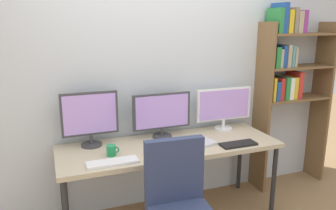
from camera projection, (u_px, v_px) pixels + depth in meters
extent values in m
cube|color=silver|center=(155.00, 75.00, 3.18)|extent=(4.36, 0.10, 2.60)
cube|color=tan|center=(170.00, 146.00, 2.93)|extent=(1.96, 0.68, 0.04)
cylinder|color=#262628|center=(274.00, 181.00, 3.08)|extent=(0.04, 0.04, 0.70)
cylinder|color=#262628|center=(63.00, 187.00, 2.97)|extent=(0.04, 0.04, 0.70)
cylinder|color=#262628|center=(240.00, 158.00, 3.60)|extent=(0.04, 0.04, 0.70)
cube|color=brown|center=(262.00, 109.00, 3.48)|extent=(0.03, 0.28, 1.80)
cube|color=brown|center=(321.00, 103.00, 3.75)|extent=(0.03, 0.28, 1.80)
cube|color=brown|center=(293.00, 98.00, 3.60)|extent=(0.76, 0.28, 0.02)
cube|color=brown|center=(296.00, 67.00, 3.51)|extent=(0.76, 0.28, 0.02)
cube|color=brown|center=(299.00, 34.00, 3.43)|extent=(0.76, 0.28, 0.02)
cube|color=gold|center=(269.00, 88.00, 3.45)|extent=(0.03, 0.22, 0.24)
cube|color=#1E4799|center=(272.00, 90.00, 3.47)|extent=(0.05, 0.22, 0.20)
cube|color=red|center=(276.00, 88.00, 3.49)|extent=(0.05, 0.22, 0.23)
cube|color=#287F3D|center=(282.00, 88.00, 3.50)|extent=(0.05, 0.22, 0.24)
cube|color=white|center=(285.00, 87.00, 3.52)|extent=(0.05, 0.22, 0.23)
cube|color=gold|center=(289.00, 87.00, 3.55)|extent=(0.05, 0.22, 0.23)
cube|color=red|center=(294.00, 84.00, 3.57)|extent=(0.06, 0.22, 0.28)
cube|color=#287F3D|center=(272.00, 57.00, 3.37)|extent=(0.06, 0.22, 0.21)
cube|color=tan|center=(275.00, 58.00, 3.39)|extent=(0.03, 0.22, 0.19)
cube|color=#1E4799|center=(278.00, 56.00, 3.41)|extent=(0.04, 0.22, 0.22)
cube|color=tan|center=(283.00, 56.00, 3.42)|extent=(0.04, 0.22, 0.23)
cube|color=teal|center=(287.00, 56.00, 3.44)|extent=(0.03, 0.22, 0.22)
cube|color=tan|center=(289.00, 57.00, 3.46)|extent=(0.03, 0.22, 0.20)
cube|color=#287F3D|center=(275.00, 21.00, 3.28)|extent=(0.05, 0.22, 0.25)
cube|color=#1E4799|center=(279.00, 18.00, 3.31)|extent=(0.05, 0.22, 0.30)
cube|color=gold|center=(284.00, 22.00, 3.33)|extent=(0.05, 0.22, 0.23)
cube|color=gray|center=(290.00, 21.00, 3.34)|extent=(0.04, 0.22, 0.25)
cube|color=tan|center=(294.00, 22.00, 3.36)|extent=(0.06, 0.22, 0.22)
cube|color=#8C338C|center=(298.00, 22.00, 3.39)|extent=(0.05, 0.22, 0.23)
cube|color=navy|center=(174.00, 170.00, 2.40)|extent=(0.44, 0.10, 0.48)
cylinder|color=#38383D|center=(92.00, 145.00, 2.89)|extent=(0.18, 0.18, 0.02)
cylinder|color=#38383D|center=(91.00, 139.00, 2.88)|extent=(0.03, 0.03, 0.08)
cube|color=#38383D|center=(90.00, 114.00, 2.83)|extent=(0.49, 0.03, 0.38)
cube|color=#B28CE5|center=(90.00, 114.00, 2.82)|extent=(0.45, 0.01, 0.34)
cylinder|color=#38383D|center=(162.00, 136.00, 3.12)|extent=(0.18, 0.18, 0.02)
cylinder|color=#38383D|center=(162.00, 132.00, 3.11)|extent=(0.03, 0.03, 0.07)
cube|color=#38383D|center=(162.00, 111.00, 3.06)|extent=(0.56, 0.03, 0.34)
cube|color=#B28CE5|center=(162.00, 111.00, 3.05)|extent=(0.51, 0.01, 0.30)
cylinder|color=silver|center=(223.00, 128.00, 3.34)|extent=(0.18, 0.18, 0.02)
cylinder|color=silver|center=(223.00, 124.00, 3.33)|extent=(0.03, 0.03, 0.08)
cube|color=silver|center=(224.00, 104.00, 3.29)|extent=(0.59, 0.03, 0.32)
cube|color=#B28CE5|center=(225.00, 104.00, 3.27)|extent=(0.55, 0.01, 0.29)
cube|color=silver|center=(113.00, 162.00, 2.53)|extent=(0.40, 0.13, 0.02)
cube|color=black|center=(238.00, 144.00, 2.91)|extent=(0.33, 0.13, 0.02)
ellipsoid|color=silver|center=(157.00, 155.00, 2.65)|extent=(0.06, 0.10, 0.03)
cube|color=silver|center=(196.00, 143.00, 2.92)|extent=(0.36, 0.29, 0.02)
cylinder|color=#1E8C4C|center=(111.00, 150.00, 2.67)|extent=(0.08, 0.08, 0.09)
torus|color=#1E8C4C|center=(116.00, 150.00, 2.68)|extent=(0.06, 0.01, 0.06)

